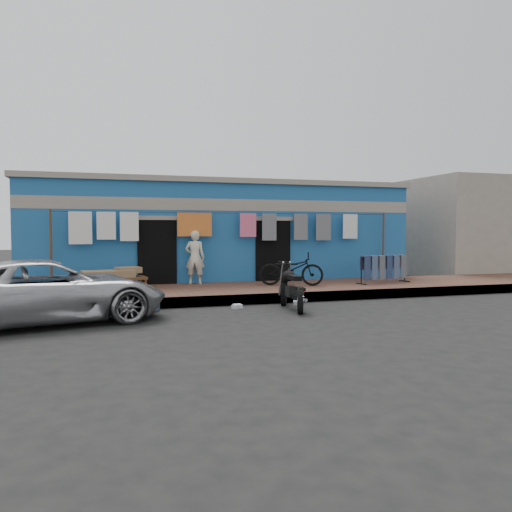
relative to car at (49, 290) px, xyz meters
The scene contains 15 objects.
ground 4.75m from the car, ahead, with size 80.00×80.00×0.00m, color black.
sidewalk 5.41m from the car, 29.46° to the left, with size 28.00×3.00×0.25m, color brown.
curb 4.87m from the car, 14.35° to the left, with size 28.00×0.10×0.25m, color gray.
building 8.19m from the car, 54.76° to the left, with size 12.20×5.20×3.36m.
neighbor_right 17.09m from the car, 22.97° to the left, with size 6.00×5.00×3.80m, color #9E9384.
clothesline 5.95m from the car, 41.92° to the left, with size 10.06×0.06×2.10m.
car is the anchor object (origin of this frame).
seated_person 5.23m from the car, 47.50° to the left, with size 0.55×0.37×1.54m, color beige.
bicycle 6.62m from the car, 24.06° to the left, with size 0.63×1.77×1.15m, color black.
motorcycle 5.10m from the car, ahead, with size 0.65×1.60×1.02m, color black, non-canonical shape.
charpoy 3.35m from the car, 67.18° to the left, with size 1.74×1.03×0.55m, color brown, non-canonical shape.
jeans_rack 9.23m from the car, 15.88° to the left, with size 1.78×0.67×0.84m, color black, non-canonical shape.
litter_a 4.04m from the car, ahead, with size 0.20×0.16×0.09m, color silver.
litter_b 5.56m from the car, ahead, with size 0.18×0.14×0.09m, color silver.
litter_c 4.08m from the car, 10.59° to the left, with size 0.23×0.18×0.09m, color silver.
Camera 1 is at (-3.66, -9.96, 1.81)m, focal length 35.00 mm.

